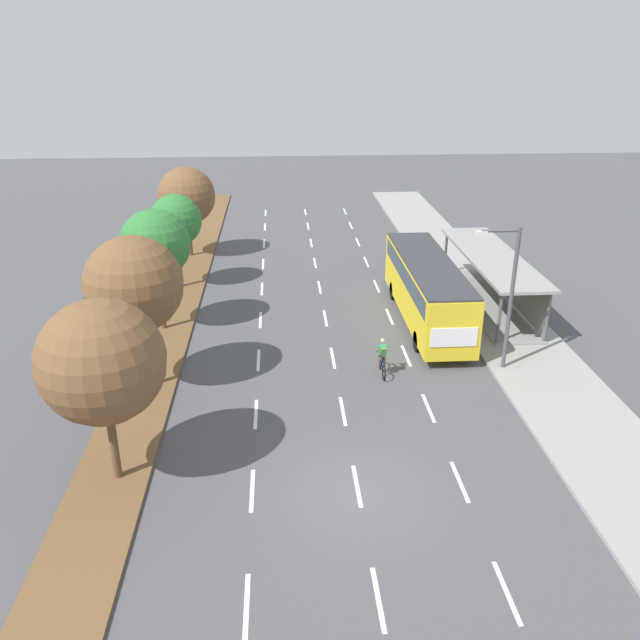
{
  "coord_description": "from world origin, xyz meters",
  "views": [
    {
      "loc": [
        -2.4,
        -17.13,
        13.61
      ],
      "look_at": [
        -0.49,
        11.81,
        1.2
      ],
      "focal_mm": 36.22,
      "sensor_mm": 36.0,
      "label": 1
    }
  ],
  "objects_px": {
    "cyclist": "(382,358)",
    "median_tree_nearest": "(101,362)",
    "median_tree_second": "(134,285)",
    "median_tree_fifth": "(186,196)",
    "median_tree_third": "(155,244)",
    "bus_shelter": "(495,275)",
    "bus": "(427,285)",
    "median_tree_fourth": "(176,221)",
    "streetlight": "(508,290)"
  },
  "relations": [
    {
      "from": "cyclist",
      "to": "median_tree_nearest",
      "type": "height_order",
      "value": "median_tree_nearest"
    },
    {
      "from": "median_tree_second",
      "to": "median_tree_fifth",
      "type": "bearing_deg",
      "value": 90.79
    },
    {
      "from": "cyclist",
      "to": "median_tree_third",
      "type": "bearing_deg",
      "value": 151.92
    },
    {
      "from": "median_tree_second",
      "to": "bus_shelter",
      "type": "bearing_deg",
      "value": 25.21
    },
    {
      "from": "bus",
      "to": "median_tree_second",
      "type": "relative_size",
      "value": 1.7
    },
    {
      "from": "bus",
      "to": "median_tree_fifth",
      "type": "xyz_separation_m",
      "value": [
        -13.77,
        12.38,
        2.18
      ]
    },
    {
      "from": "bus_shelter",
      "to": "median_tree_third",
      "type": "relative_size",
      "value": 1.85
    },
    {
      "from": "median_tree_nearest",
      "to": "median_tree_fourth",
      "type": "bearing_deg",
      "value": 91.0
    },
    {
      "from": "bus",
      "to": "median_tree_fourth",
      "type": "relative_size",
      "value": 2.02
    },
    {
      "from": "bus_shelter",
      "to": "median_tree_nearest",
      "type": "distance_m",
      "value": 23.03
    },
    {
      "from": "cyclist",
      "to": "median_tree_second",
      "type": "distance_m",
      "value": 11.07
    },
    {
      "from": "cyclist",
      "to": "median_tree_fourth",
      "type": "height_order",
      "value": "median_tree_fourth"
    },
    {
      "from": "median_tree_fourth",
      "to": "median_tree_second",
      "type": "bearing_deg",
      "value": -89.47
    },
    {
      "from": "median_tree_second",
      "to": "median_tree_third",
      "type": "bearing_deg",
      "value": 91.82
    },
    {
      "from": "median_tree_second",
      "to": "median_tree_fourth",
      "type": "distance_m",
      "value": 12.56
    },
    {
      "from": "median_tree_nearest",
      "to": "streetlight",
      "type": "distance_m",
      "value": 16.99
    },
    {
      "from": "bus",
      "to": "median_tree_nearest",
      "type": "distance_m",
      "value": 18.55
    },
    {
      "from": "bus_shelter",
      "to": "median_tree_third",
      "type": "distance_m",
      "value": 18.31
    },
    {
      "from": "bus",
      "to": "cyclist",
      "type": "height_order",
      "value": "bus"
    },
    {
      "from": "median_tree_fifth",
      "to": "median_tree_nearest",
      "type": "bearing_deg",
      "value": -88.93
    },
    {
      "from": "cyclist",
      "to": "median_tree_third",
      "type": "xyz_separation_m",
      "value": [
        -10.51,
        5.61,
        3.8
      ]
    },
    {
      "from": "bus",
      "to": "median_tree_second",
      "type": "bearing_deg",
      "value": -154.54
    },
    {
      "from": "median_tree_nearest",
      "to": "median_tree_fifth",
      "type": "height_order",
      "value": "median_tree_nearest"
    },
    {
      "from": "median_tree_third",
      "to": "median_tree_fourth",
      "type": "relative_size",
      "value": 1.11
    },
    {
      "from": "median_tree_second",
      "to": "median_tree_nearest",
      "type": "bearing_deg",
      "value": -88.08
    },
    {
      "from": "bus",
      "to": "cyclist",
      "type": "xyz_separation_m",
      "value": [
        -3.2,
        -5.77,
        -1.28
      ]
    },
    {
      "from": "bus_shelter",
      "to": "cyclist",
      "type": "xyz_separation_m",
      "value": [
        -7.48,
        -7.71,
        -1.08
      ]
    },
    {
      "from": "median_tree_second",
      "to": "median_tree_third",
      "type": "distance_m",
      "value": 6.28
    },
    {
      "from": "median_tree_second",
      "to": "median_tree_fourth",
      "type": "relative_size",
      "value": 1.19
    },
    {
      "from": "median_tree_nearest",
      "to": "streetlight",
      "type": "bearing_deg",
      "value": 24.37
    },
    {
      "from": "median_tree_fifth",
      "to": "streetlight",
      "type": "bearing_deg",
      "value": -48.61
    },
    {
      "from": "cyclist",
      "to": "median_tree_fourth",
      "type": "relative_size",
      "value": 0.33
    },
    {
      "from": "bus_shelter",
      "to": "median_tree_second",
      "type": "xyz_separation_m",
      "value": [
        -17.79,
        -8.38,
        2.88
      ]
    },
    {
      "from": "cyclist",
      "to": "bus",
      "type": "bearing_deg",
      "value": 61.01
    },
    {
      "from": "median_tree_fifth",
      "to": "bus",
      "type": "bearing_deg",
      "value": -41.97
    },
    {
      "from": "median_tree_fifth",
      "to": "median_tree_fourth",
      "type": "bearing_deg",
      "value": -88.71
    },
    {
      "from": "median_tree_third",
      "to": "median_tree_fourth",
      "type": "height_order",
      "value": "median_tree_third"
    },
    {
      "from": "bus",
      "to": "median_tree_second",
      "type": "height_order",
      "value": "median_tree_second"
    },
    {
      "from": "cyclist",
      "to": "streetlight",
      "type": "height_order",
      "value": "streetlight"
    },
    {
      "from": "bus_shelter",
      "to": "streetlight",
      "type": "bearing_deg",
      "value": -105.44
    },
    {
      "from": "bus",
      "to": "median_tree_nearest",
      "type": "height_order",
      "value": "median_tree_nearest"
    },
    {
      "from": "bus",
      "to": "median_tree_fourth",
      "type": "height_order",
      "value": "median_tree_fourth"
    },
    {
      "from": "cyclist",
      "to": "streetlight",
      "type": "distance_m",
      "value": 6.2
    },
    {
      "from": "median_tree_nearest",
      "to": "median_tree_fifth",
      "type": "bearing_deg",
      "value": 91.07
    },
    {
      "from": "bus_shelter",
      "to": "streetlight",
      "type": "relative_size",
      "value": 1.76
    },
    {
      "from": "bus_shelter",
      "to": "median_tree_nearest",
      "type": "relative_size",
      "value": 1.8
    },
    {
      "from": "median_tree_second",
      "to": "streetlight",
      "type": "height_order",
      "value": "median_tree_second"
    },
    {
      "from": "bus_shelter",
      "to": "median_tree_third",
      "type": "height_order",
      "value": "median_tree_third"
    },
    {
      "from": "bus",
      "to": "streetlight",
      "type": "bearing_deg",
      "value": -69.16
    },
    {
      "from": "bus",
      "to": "median_tree_third",
      "type": "distance_m",
      "value": 13.94
    }
  ]
}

